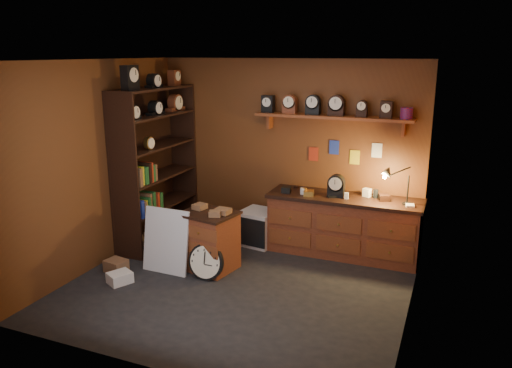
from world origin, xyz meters
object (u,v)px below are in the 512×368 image
Objects in this scene: shelving_unit at (154,159)px; big_round_clock at (206,262)px; workbench at (344,223)px; low_cabinet at (209,238)px.

big_round_clock is at bearing -35.34° from shelving_unit.
big_round_clock is at bearing -134.50° from workbench.
workbench is at bearing 45.50° from big_round_clock.
shelving_unit reaches higher than big_round_clock.
low_cabinet reaches higher than big_round_clock.
shelving_unit is at bearing -169.81° from workbench.
big_round_clock is (1.34, -0.95, -1.02)m from shelving_unit.
workbench is (2.75, 0.49, -0.78)m from shelving_unit.
big_round_clock is (0.11, -0.30, -0.19)m from low_cabinet.
shelving_unit is 2.90m from workbench.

